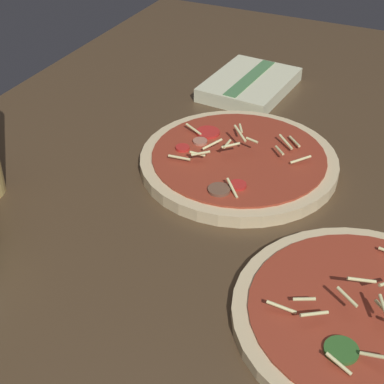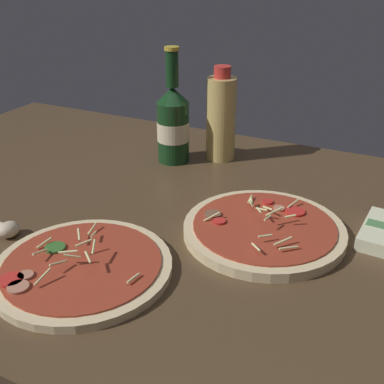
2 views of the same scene
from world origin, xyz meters
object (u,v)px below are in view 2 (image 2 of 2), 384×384
object	(u,v)px
pizza_near	(82,267)
oil_bottle	(221,117)
pizza_far	(264,229)
mushroom_left	(8,229)
beer_bottle	(173,123)

from	to	relation	value
pizza_near	oil_bottle	bearing A→B (deg)	88.89
pizza_far	oil_bottle	distance (cm)	36.97
pizza_near	mushroom_left	xyz separation A→B (cm)	(-17.99, 2.86, 0.55)
mushroom_left	pizza_near	bearing A→B (deg)	-9.04
pizza_near	oil_bottle	distance (cm)	52.87
pizza_near	oil_bottle	xyz separation A→B (cm)	(1.01, 52.05, 9.24)
pizza_near	mushroom_left	world-z (taller)	pizza_near
pizza_far	beer_bottle	distance (cm)	38.71
pizza_far	oil_bottle	world-z (taller)	oil_bottle
beer_bottle	pizza_far	bearing A→B (deg)	-37.41
pizza_near	beer_bottle	size ratio (longest dim) A/B	1.05
beer_bottle	oil_bottle	bearing A→B (deg)	33.96
pizza_near	pizza_far	size ratio (longest dim) A/B	0.99
oil_bottle	beer_bottle	bearing A→B (deg)	-146.04
pizza_far	beer_bottle	world-z (taller)	beer_bottle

